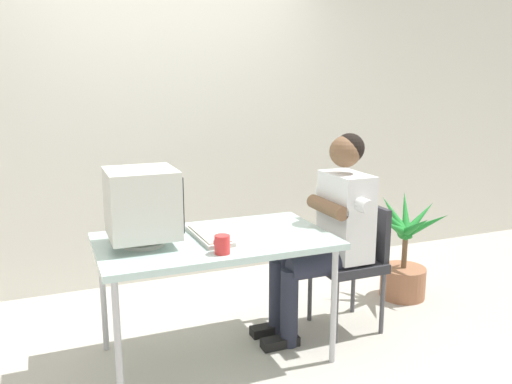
# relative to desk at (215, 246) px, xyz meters

# --- Properties ---
(ground_plane) EXTENTS (12.00, 12.00, 0.00)m
(ground_plane) POSITION_rel_desk_xyz_m (0.00, 0.00, -0.69)
(ground_plane) COLOR #B2ADA3
(wall_back) EXTENTS (8.00, 0.10, 3.00)m
(wall_back) POSITION_rel_desk_xyz_m (0.30, 1.40, 0.81)
(wall_back) COLOR silver
(wall_back) RESTS_ON ground_plane
(desk) EXTENTS (1.34, 0.77, 0.74)m
(desk) POSITION_rel_desk_xyz_m (0.00, 0.00, 0.00)
(desk) COLOR #B7B7BC
(desk) RESTS_ON ground_plane
(crt_monitor) EXTENTS (0.38, 0.37, 0.42)m
(crt_monitor) POSITION_rel_desk_xyz_m (-0.40, 0.02, 0.28)
(crt_monitor) COLOR silver
(crt_monitor) RESTS_ON desk
(keyboard) EXTENTS (0.17, 0.45, 0.03)m
(keyboard) POSITION_rel_desk_xyz_m (-0.03, 0.01, 0.07)
(keyboard) COLOR silver
(keyboard) RESTS_ON desk
(office_chair) EXTENTS (0.41, 0.41, 0.83)m
(office_chair) POSITION_rel_desk_xyz_m (0.97, 0.04, -0.20)
(office_chair) COLOR #4C4C51
(office_chair) RESTS_ON ground_plane
(person_seated) EXTENTS (0.73, 0.58, 1.31)m
(person_seated) POSITION_rel_desk_xyz_m (0.78, 0.04, 0.02)
(person_seated) COLOR silver
(person_seated) RESTS_ON ground_plane
(potted_plant) EXTENTS (0.63, 0.60, 0.81)m
(potted_plant) POSITION_rel_desk_xyz_m (1.59, 0.30, -0.38)
(potted_plant) COLOR #9E6647
(potted_plant) RESTS_ON ground_plane
(desk_mug) EXTENTS (0.08, 0.09, 0.10)m
(desk_mug) POSITION_rel_desk_xyz_m (-0.05, -0.27, 0.10)
(desk_mug) COLOR red
(desk_mug) RESTS_ON desk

